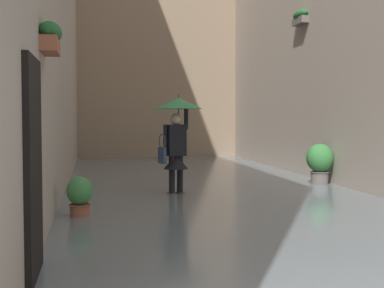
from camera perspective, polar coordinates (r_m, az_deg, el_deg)
The scene contains 6 objects.
ground_plane at distance 11.94m, azimuth 1.51°, elevation -4.96°, with size 60.00×60.00×0.00m, color gray.
flood_water at distance 11.94m, azimuth 1.51°, elevation -4.77°, with size 6.78×24.18×0.08m, color slate.
building_facade_far at distance 21.92m, azimuth -3.84°, elevation 10.83°, with size 9.58×1.80×9.31m, color gray.
person_wading at distance 11.00m, azimuth -1.56°, elevation 1.88°, with size 0.98×0.98×2.07m.
potted_plant_far_right at distance 8.79m, azimuth -11.56°, elevation -5.35°, with size 0.41×0.41×0.70m.
potted_plant_near_left at distance 12.87m, azimuth 13.10°, elevation -1.86°, with size 0.61×0.61×1.01m.
Camera 1 is at (2.38, 2.50, 1.64)m, focal length 51.47 mm.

